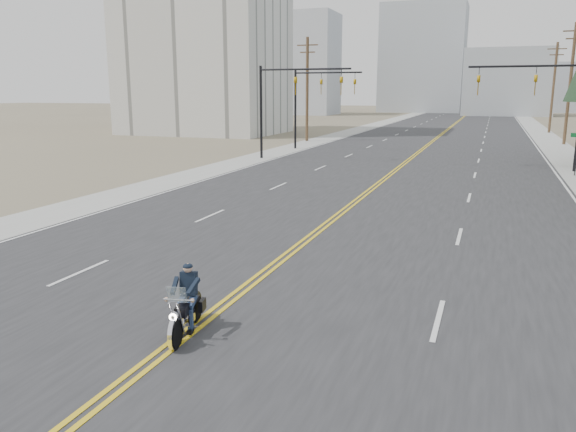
# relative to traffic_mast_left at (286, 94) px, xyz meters

# --- Properties ---
(ground_plane) EXTENTS (400.00, 400.00, 0.00)m
(ground_plane) POSITION_rel_traffic_mast_left_xyz_m (8.98, -32.00, -4.94)
(ground_plane) COLOR #776D56
(ground_plane) RESTS_ON ground
(road) EXTENTS (20.00, 200.00, 0.01)m
(road) POSITION_rel_traffic_mast_left_xyz_m (8.98, 38.00, -4.93)
(road) COLOR #303033
(road) RESTS_ON ground
(sidewalk_left) EXTENTS (3.00, 200.00, 0.01)m
(sidewalk_left) POSITION_rel_traffic_mast_left_xyz_m (-2.52, 38.00, -4.93)
(sidewalk_left) COLOR #A5A5A0
(sidewalk_left) RESTS_ON ground
(sidewalk_right) EXTENTS (3.00, 200.00, 0.01)m
(sidewalk_right) POSITION_rel_traffic_mast_left_xyz_m (20.48, 38.00, -4.93)
(sidewalk_right) COLOR #A5A5A0
(sidewalk_right) RESTS_ON ground
(traffic_mast_left) EXTENTS (7.10, 0.26, 7.00)m
(traffic_mast_left) POSITION_rel_traffic_mast_left_xyz_m (0.00, 0.00, 0.00)
(traffic_mast_left) COLOR black
(traffic_mast_left) RESTS_ON ground
(traffic_mast_right) EXTENTS (7.10, 0.26, 7.00)m
(traffic_mast_right) POSITION_rel_traffic_mast_left_xyz_m (17.95, 0.00, 0.00)
(traffic_mast_right) COLOR black
(traffic_mast_right) RESTS_ON ground
(traffic_mast_far) EXTENTS (6.10, 0.26, 7.00)m
(traffic_mast_far) POSITION_rel_traffic_mast_left_xyz_m (-0.33, 8.00, -0.06)
(traffic_mast_far) COLOR black
(traffic_mast_far) RESTS_ON ground
(utility_pole_d) EXTENTS (2.20, 0.30, 11.50)m
(utility_pole_d) POSITION_rel_traffic_mast_left_xyz_m (21.48, 21.00, 1.05)
(utility_pole_d) COLOR brown
(utility_pole_d) RESTS_ON ground
(utility_pole_e) EXTENTS (2.20, 0.30, 11.00)m
(utility_pole_e) POSITION_rel_traffic_mast_left_xyz_m (21.48, 38.00, 0.79)
(utility_pole_e) COLOR brown
(utility_pole_e) RESTS_ON ground
(utility_pole_left) EXTENTS (2.20, 0.30, 10.50)m
(utility_pole_left) POSITION_rel_traffic_mast_left_xyz_m (-3.52, 16.00, 0.54)
(utility_pole_left) COLOR brown
(utility_pole_left) RESTS_ON ground
(apartment_block) EXTENTS (18.00, 14.00, 30.00)m
(apartment_block) POSITION_rel_traffic_mast_left_xyz_m (-19.02, 23.00, 10.06)
(apartment_block) COLOR silver
(apartment_block) RESTS_ON ground
(haze_bldg_a) EXTENTS (14.00, 12.00, 22.00)m
(haze_bldg_a) POSITION_rel_traffic_mast_left_xyz_m (-26.02, 83.00, 6.06)
(haze_bldg_a) COLOR #B7BCC6
(haze_bldg_a) RESTS_ON ground
(haze_bldg_b) EXTENTS (18.00, 14.00, 14.00)m
(haze_bldg_b) POSITION_rel_traffic_mast_left_xyz_m (16.98, 93.00, 2.06)
(haze_bldg_b) COLOR #ADB2B7
(haze_bldg_b) RESTS_ON ground
(haze_bldg_d) EXTENTS (20.00, 15.00, 26.00)m
(haze_bldg_d) POSITION_rel_traffic_mast_left_xyz_m (-3.02, 108.00, 8.06)
(haze_bldg_d) COLOR #ADB2B7
(haze_bldg_d) RESTS_ON ground
(haze_bldg_f) EXTENTS (12.00, 12.00, 16.00)m
(haze_bldg_f) POSITION_rel_traffic_mast_left_xyz_m (-41.02, 98.00, 3.06)
(haze_bldg_f) COLOR #ADB2B7
(haze_bldg_f) RESTS_ON ground
(motorcyclist) EXTENTS (1.22, 2.06, 1.51)m
(motorcyclist) POSITION_rel_traffic_mast_left_xyz_m (8.96, -30.58, -4.18)
(motorcyclist) COLOR black
(motorcyclist) RESTS_ON ground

